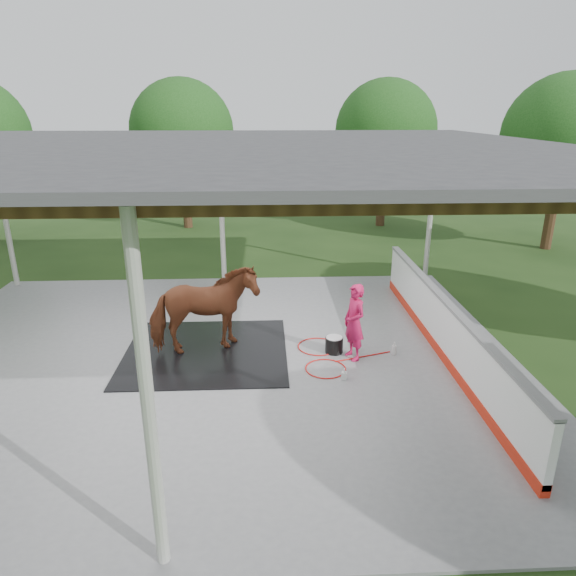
{
  "coord_description": "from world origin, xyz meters",
  "views": [
    {
      "loc": [
        1.14,
        -9.02,
        4.67
      ],
      "look_at": [
        1.58,
        0.27,
        1.39
      ],
      "focal_mm": 32.0,
      "sensor_mm": 36.0,
      "label": 1
    }
  ],
  "objects_px": {
    "handler": "(354,322)",
    "wash_bucket": "(334,344)",
    "horse": "(204,310)",
    "dasher_board": "(443,329)"
  },
  "relations": [
    {
      "from": "horse",
      "to": "wash_bucket",
      "type": "distance_m",
      "value": 2.66
    },
    {
      "from": "horse",
      "to": "handler",
      "type": "height_order",
      "value": "horse"
    },
    {
      "from": "wash_bucket",
      "to": "horse",
      "type": "bearing_deg",
      "value": 176.99
    },
    {
      "from": "horse",
      "to": "handler",
      "type": "xyz_separation_m",
      "value": [
        2.89,
        -0.4,
        -0.14
      ]
    },
    {
      "from": "horse",
      "to": "handler",
      "type": "relative_size",
      "value": 1.37
    },
    {
      "from": "horse",
      "to": "wash_bucket",
      "type": "relative_size",
      "value": 5.81
    },
    {
      "from": "horse",
      "to": "wash_bucket",
      "type": "bearing_deg",
      "value": -109.0
    },
    {
      "from": "dasher_board",
      "to": "handler",
      "type": "height_order",
      "value": "handler"
    },
    {
      "from": "dasher_board",
      "to": "handler",
      "type": "bearing_deg",
      "value": -177.33
    },
    {
      "from": "handler",
      "to": "wash_bucket",
      "type": "bearing_deg",
      "value": -149.7
    }
  ]
}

